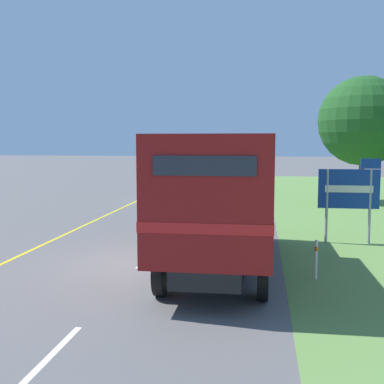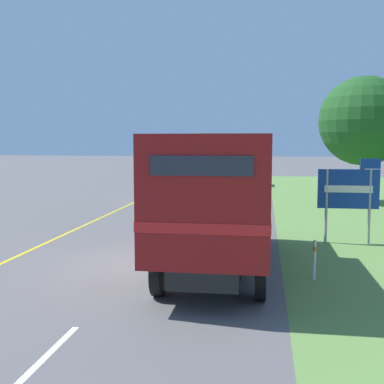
{
  "view_description": "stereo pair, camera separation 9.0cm",
  "coord_description": "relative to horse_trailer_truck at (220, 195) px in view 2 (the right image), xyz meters",
  "views": [
    {
      "loc": [
        3.14,
        -12.32,
        3.23
      ],
      "look_at": [
        0.3,
        7.1,
        1.2
      ],
      "focal_mm": 45.0,
      "sensor_mm": 36.0,
      "label": 1
    },
    {
      "loc": [
        3.23,
        -12.3,
        3.23
      ],
      "look_at": [
        0.3,
        7.1,
        1.2
      ],
      "focal_mm": 45.0,
      "sensor_mm": 36.0,
      "label": 2
    }
  ],
  "objects": [
    {
      "name": "centre_dash_far",
      "position": [
        -2.12,
        20.79,
        -1.91
      ],
      "size": [
        0.12,
        2.6,
        0.01
      ],
      "primitive_type": "cube",
      "color": "white",
      "rests_on": "ground"
    },
    {
      "name": "centre_dash_near",
      "position": [
        -2.12,
        0.99,
        -1.91
      ],
      "size": [
        0.12,
        2.6,
        0.01
      ],
      "primitive_type": "cube",
      "color": "white",
      "rests_on": "ground"
    },
    {
      "name": "centre_dash_farthest",
      "position": [
        -2.12,
        27.39,
        -1.91
      ],
      "size": [
        0.12,
        2.6,
        0.01
      ],
      "primitive_type": "cube",
      "color": "white",
      "rests_on": "ground"
    },
    {
      "name": "lead_car_white_ahead",
      "position": [
        -0.31,
        24.52,
        -0.94
      ],
      "size": [
        1.8,
        4.34,
        1.91
      ],
      "color": "black",
      "rests_on": "ground"
    },
    {
      "name": "edge_line_yellow",
      "position": [
        -5.82,
        8.75,
        -1.91
      ],
      "size": [
        0.12,
        51.63,
        0.01
      ],
      "primitive_type": "cube",
      "color": "yellow",
      "rests_on": "ground"
    },
    {
      "name": "horse_trailer_truck",
      "position": [
        0.0,
        0.0,
        0.0
      ],
      "size": [
        2.49,
        7.77,
        3.38
      ],
      "color": "black",
      "rests_on": "ground"
    },
    {
      "name": "centre_dash_mid_a",
      "position": [
        -2.12,
        7.59,
        -1.91
      ],
      "size": [
        0.12,
        2.6,
        0.01
      ],
      "primitive_type": "cube",
      "color": "white",
      "rests_on": "ground"
    },
    {
      "name": "centre_dash_nearest",
      "position": [
        -2.12,
        -5.61,
        -1.91
      ],
      "size": [
        0.12,
        2.6,
        0.01
      ],
      "primitive_type": "cube",
      "color": "white",
      "rests_on": "ground"
    },
    {
      "name": "highway_sign",
      "position": [
        3.79,
        3.71,
        -0.22
      ],
      "size": [
        1.9,
        0.09,
        2.72
      ],
      "color": "#9E9EA3",
      "rests_on": "ground"
    },
    {
      "name": "roadside_tree_mid",
      "position": [
        6.27,
        14.68,
        2.44
      ],
      "size": [
        4.72,
        4.72,
        6.72
      ],
      "color": "#4C3823",
      "rests_on": "ground"
    },
    {
      "name": "ground_plane",
      "position": [
        -2.12,
        0.25,
        -1.91
      ],
      "size": [
        200.0,
        200.0,
        0.0
      ],
      "primitive_type": "plane",
      "color": "#5B5959"
    },
    {
      "name": "lead_car_white",
      "position": [
        -3.84,
        14.39,
        -0.97
      ],
      "size": [
        1.8,
        4.51,
        1.84
      ],
      "color": "black",
      "rests_on": "ground"
    },
    {
      "name": "centre_dash_mid_b",
      "position": [
        -2.12,
        14.19,
        -1.91
      ],
      "size": [
        0.12,
        2.6,
        0.01
      ],
      "primitive_type": "cube",
      "color": "white",
      "rests_on": "ground"
    },
    {
      "name": "delineator_post",
      "position": [
        2.31,
        -0.67,
        -1.4
      ],
      "size": [
        0.08,
        0.08,
        0.95
      ],
      "color": "white",
      "rests_on": "ground"
    }
  ]
}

